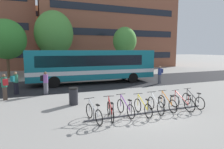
{
  "coord_description": "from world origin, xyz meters",
  "views": [
    {
      "loc": [
        -4.76,
        -8.37,
        3.25
      ],
      "look_at": [
        0.18,
        4.09,
        1.49
      ],
      "focal_mm": 30.41,
      "sensor_mm": 36.0,
      "label": 1
    }
  ],
  "objects": [
    {
      "name": "commuter_black_pack_1",
      "position": [
        -4.27,
        6.06,
        0.97
      ],
      "size": [
        0.6,
        0.54,
        1.68
      ],
      "rotation": [
        0.0,
        0.0,
        5.7
      ],
      "color": "#565660",
      "rests_on": "ground"
    },
    {
      "name": "building_right_wing",
      "position": [
        8.19,
        27.16,
        9.52
      ],
      "size": [
        24.6,
        11.45,
        19.05
      ],
      "color": "brown",
      "rests_on": "ground"
    },
    {
      "name": "parked_bicycle_yellow_3",
      "position": [
        0.06,
        -0.4,
        0.38
      ],
      "size": [
        0.52,
        1.72,
        0.99
      ],
      "rotation": [
        0.0,
        0.0,
        1.58
      ],
      "color": "black",
      "rests_on": "ground"
    },
    {
      "name": "commuter_teal_pack_2",
      "position": [
        -6.3,
        6.88,
        0.96
      ],
      "size": [
        0.58,
        0.59,
        1.66
      ],
      "rotation": [
        0.0,
        0.0,
        0.82
      ],
      "color": "black",
      "rests_on": "ground"
    },
    {
      "name": "parked_bicycle_red_1",
      "position": [
        -1.65,
        -0.32,
        0.38
      ],
      "size": [
        0.54,
        1.7,
        0.99
      ],
      "rotation": [
        0.0,
        0.0,
        1.38
      ],
      "color": "black",
      "rests_on": "ground"
    },
    {
      "name": "ground",
      "position": [
        0.0,
        0.0,
        0.0
      ],
      "size": [
        200.0,
        200.0,
        0.0
      ],
      "primitive_type": "plane",
      "color": "gray"
    },
    {
      "name": "parked_bicycle_black_7",
      "position": [
        3.4,
        -0.3,
        0.38
      ],
      "size": [
        0.52,
        1.72,
        0.99
      ],
      "rotation": [
        0.0,
        0.0,
        1.55
      ],
      "color": "black",
      "rests_on": "ground"
    },
    {
      "name": "building_centre_block",
      "position": [
        -1.54,
        41.76,
        6.31
      ],
      "size": [
        19.42,
        10.66,
        12.61
      ],
      "color": "tan",
      "rests_on": "ground"
    },
    {
      "name": "commuter_red_pack_3",
      "position": [
        -6.78,
        5.32,
        0.99
      ],
      "size": [
        0.5,
        0.6,
        1.71
      ],
      "rotation": [
        0.0,
        0.0,
        2.0
      ],
      "color": "#47382D",
      "rests_on": "ground"
    },
    {
      "name": "parked_bicycle_white_4",
      "position": [
        0.89,
        -0.3,
        0.38
      ],
      "size": [
        0.52,
        1.72,
        0.99
      ],
      "rotation": [
        0.0,
        0.0,
        1.47
      ],
      "color": "black",
      "rests_on": "ground"
    },
    {
      "name": "bike_rack",
      "position": [
        0.44,
        -0.28,
        0.09
      ],
      "size": [
        6.75,
        0.13,
        0.7
      ],
      "rotation": [
        0.0,
        0.0,
        -0.01
      ],
      "color": "#47474C",
      "rests_on": "ground"
    },
    {
      "name": "bus_lane_asphalt",
      "position": [
        0.0,
        9.38,
        0.0
      ],
      "size": [
        80.0,
        7.2,
        0.01
      ],
      "primitive_type": "cube",
      "color": "#232326",
      "rests_on": "ground"
    },
    {
      "name": "city_bus",
      "position": [
        0.35,
        9.37,
        1.78
      ],
      "size": [
        12.12,
        3.06,
        3.2
      ],
      "rotation": [
        0.0,
        0.0,
        -0.04
      ],
      "color": "#0F6070",
      "rests_on": "ground"
    },
    {
      "name": "street_tree_1",
      "position": [
        6.93,
        16.26,
        4.5
      ],
      "size": [
        3.33,
        3.33,
        6.44
      ],
      "color": "brown",
      "rests_on": "ground"
    },
    {
      "name": "parked_bicycle_red_6",
      "position": [
        2.51,
        -0.41,
        0.38
      ],
      "size": [
        0.52,
        1.72,
        0.99
      ],
      "rotation": [
        0.0,
        0.0,
        1.7
      ],
      "color": "black",
      "rests_on": "ground"
    },
    {
      "name": "trash_bin",
      "position": [
        -2.84,
        2.68,
        0.52
      ],
      "size": [
        0.55,
        0.55,
        1.03
      ],
      "color": "#232328",
      "rests_on": "ground"
    },
    {
      "name": "parked_bicycle_silver_0",
      "position": [
        -2.48,
        -0.36,
        0.38
      ],
      "size": [
        0.52,
        1.71,
        0.99
      ],
      "rotation": [
        0.0,
        0.0,
        1.73
      ],
      "color": "black",
      "rests_on": "ground"
    },
    {
      "name": "parked_bicycle_orange_5",
      "position": [
        1.67,
        -0.22,
        0.38
      ],
      "size": [
        0.52,
        1.72,
        0.99
      ],
      "rotation": [
        0.0,
        0.0,
        1.52
      ],
      "color": "black",
      "rests_on": "ground"
    },
    {
      "name": "street_tree_2",
      "position": [
        -2.5,
        18.09,
        5.37
      ],
      "size": [
        4.98,
        4.98,
        8.32
      ],
      "color": "brown",
      "rests_on": "ground"
    },
    {
      "name": "street_tree_0",
      "position": [
        -7.91,
        16.64,
        4.44
      ],
      "size": [
        4.35,
        4.35,
        6.74
      ],
      "color": "brown",
      "rests_on": "ground"
    },
    {
      "name": "commuter_navy_pack_0",
      "position": [
        6.2,
        6.76,
        0.99
      ],
      "size": [
        0.58,
        0.44,
        1.71
      ],
      "rotation": [
        0.0,
        0.0,
        3.42
      ],
      "color": "#565660",
      "rests_on": "ground"
    },
    {
      "name": "parked_bicycle_purple_2",
      "position": [
        -0.8,
        -0.17,
        0.38
      ],
      "size": [
        0.52,
        1.72,
        0.99
      ],
      "rotation": [
        0.0,
        0.0,
        1.65
      ],
      "color": "black",
      "rests_on": "ground"
    }
  ]
}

